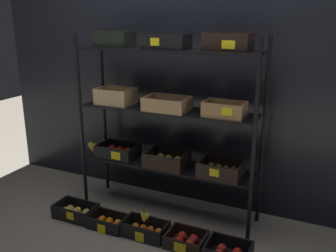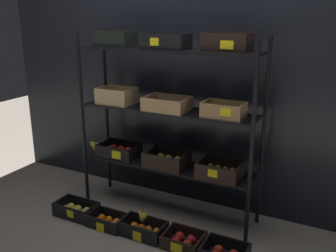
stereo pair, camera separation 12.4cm
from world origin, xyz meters
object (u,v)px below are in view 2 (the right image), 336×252
object	(u,v)px
crate_ground_apple_gold	(77,210)
crate_ground_tangerine	(107,221)
crate_ground_apple_red	(183,241)
banana_bunch_loose	(143,216)
crate_ground_center_tangerine	(143,230)
display_rack	(166,109)

from	to	relation	value
crate_ground_apple_gold	crate_ground_tangerine	bearing A→B (deg)	-3.01
crate_ground_apple_red	banana_bunch_loose	distance (m)	0.38
crate_ground_apple_gold	crate_ground_apple_red	world-z (taller)	crate_ground_apple_gold
crate_ground_tangerine	crate_ground_center_tangerine	world-z (taller)	crate_ground_center_tangerine
display_rack	crate_ground_tangerine	bearing A→B (deg)	-127.80
display_rack	banana_bunch_loose	size ratio (longest dim) A/B	14.48
crate_ground_tangerine	crate_ground_center_tangerine	size ratio (longest dim) A/B	0.89
crate_ground_apple_gold	crate_ground_center_tangerine	size ratio (longest dim) A/B	1.00
crate_ground_center_tangerine	crate_ground_apple_red	world-z (taller)	crate_ground_center_tangerine
display_rack	banana_bunch_loose	distance (m)	0.89
crate_ground_apple_gold	crate_ground_apple_red	bearing A→B (deg)	0.73
crate_ground_tangerine	banana_bunch_loose	world-z (taller)	banana_bunch_loose
crate_ground_tangerine	display_rack	bearing A→B (deg)	52.20
crate_ground_tangerine	crate_ground_apple_gold	bearing A→B (deg)	176.99
crate_ground_apple_gold	crate_ground_apple_red	size ratio (longest dim) A/B	1.23
display_rack	banana_bunch_loose	bearing A→B (deg)	-89.74
crate_ground_tangerine	crate_ground_apple_red	size ratio (longest dim) A/B	1.08
display_rack	crate_ground_tangerine	size ratio (longest dim) A/B	5.05
display_rack	crate_ground_apple_gold	bearing A→B (deg)	-148.54
crate_ground_apple_gold	display_rack	bearing A→B (deg)	31.46
crate_ground_apple_gold	banana_bunch_loose	size ratio (longest dim) A/B	3.24
crate_ground_tangerine	crate_ground_apple_red	distance (m)	0.69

